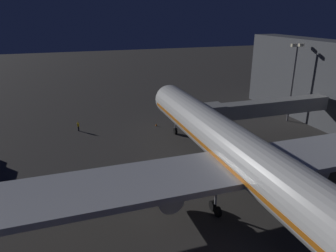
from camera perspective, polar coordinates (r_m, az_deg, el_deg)
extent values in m
plane|color=#383533|center=(48.76, 6.72, -6.87)|extent=(320.00, 320.00, 0.00)
cylinder|color=silver|center=(39.80, 11.97, -4.02)|extent=(5.63, 49.87, 5.63)
sphere|color=silver|center=(61.29, 0.28, 4.93)|extent=(5.52, 5.52, 5.52)
cube|color=orange|center=(39.97, 11.93, -4.57)|extent=(5.68, 47.87, 0.50)
cube|color=black|center=(59.50, 0.81, 5.44)|extent=(3.10, 1.40, 0.90)
cube|color=#B7BABF|center=(38.10, 13.95, -6.95)|extent=(56.52, 8.38, 0.70)
cylinder|color=#B7BABF|center=(45.28, 23.72, -6.39)|extent=(2.87, 5.67, 2.87)
cylinder|color=black|center=(47.16, 21.48, -5.02)|extent=(2.44, 0.15, 2.44)
cylinder|color=#B7BABF|center=(36.04, -0.82, -11.48)|extent=(2.87, 5.67, 2.87)
cylinder|color=black|center=(38.38, -2.13, -9.38)|extent=(2.44, 0.15, 2.44)
cylinder|color=#B7BABF|center=(59.16, 1.37, 0.81)|extent=(0.28, 0.28, 2.59)
cylinder|color=black|center=(59.81, 1.35, -0.91)|extent=(0.45, 1.20, 1.20)
cylinder|color=#B7BABF|center=(40.81, 19.48, -9.66)|extent=(0.28, 0.28, 2.59)
cylinder|color=black|center=(42.17, 18.64, -11.52)|extent=(0.45, 1.20, 1.20)
cylinder|color=black|center=(41.32, 19.72, -12.36)|extent=(0.45, 1.20, 1.20)
cylinder|color=#B7BABF|center=(36.67, 8.75, -12.22)|extent=(0.28, 0.28, 2.59)
cylinder|color=black|center=(38.18, 8.15, -14.15)|extent=(0.45, 1.20, 1.20)
cylinder|color=black|center=(37.23, 9.06, -15.19)|extent=(0.45, 1.20, 1.20)
cube|color=#9E9E99|center=(59.03, 18.35, 3.31)|extent=(22.94, 2.60, 2.50)
cube|color=#9E9E99|center=(53.11, 8.32, 2.33)|extent=(3.20, 3.40, 3.00)
cube|color=black|center=(52.51, 6.95, 2.19)|extent=(0.70, 3.20, 2.70)
cylinder|color=#B7BABF|center=(54.74, 9.07, -1.19)|extent=(0.56, 0.56, 4.75)
cylinder|color=black|center=(55.78, 9.50, -3.11)|extent=(0.25, 0.60, 0.60)
cylinder|color=black|center=(55.25, 8.40, -3.28)|extent=(0.25, 0.60, 0.60)
cylinder|color=#59595E|center=(70.04, 21.70, 6.95)|extent=(0.40, 0.40, 15.63)
cube|color=#F9EFC6|center=(69.47, 23.15, 13.45)|extent=(1.10, 0.50, 0.60)
cube|color=#F9EFC6|center=(68.30, 21.98, 13.51)|extent=(1.10, 0.50, 0.60)
cylinder|color=black|center=(63.82, -16.02, -0.48)|extent=(0.28, 0.28, 0.93)
cylinder|color=yellow|center=(63.55, -16.09, 0.21)|extent=(0.40, 0.40, 0.70)
sphere|color=tan|center=(63.40, -16.13, 0.61)|extent=(0.24, 0.24, 0.24)
sphere|color=yellow|center=(63.39, -16.13, 0.65)|extent=(0.23, 0.23, 0.23)
cone|color=orange|center=(65.49, 1.53, 0.67)|extent=(0.36, 0.36, 0.55)
cone|color=orange|center=(64.19, -2.16, 0.25)|extent=(0.36, 0.36, 0.55)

